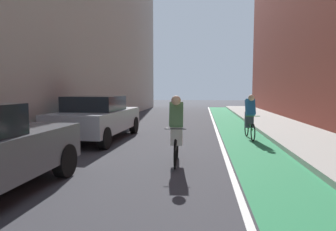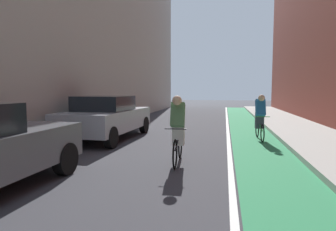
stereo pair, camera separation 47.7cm
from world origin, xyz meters
The scene contains 7 objects.
ground_plane centered at (0.00, 15.35, 0.00)m, with size 85.14×85.14×0.00m, color #38383D.
bike_lane_paint centered at (2.71, 17.35, 0.00)m, with size 1.60×38.70×0.00m, color #2D8451.
lane_divider_stripe centered at (1.81, 17.35, 0.00)m, with size 0.12×38.70×0.00m, color white.
sidewalk_right centered at (4.80, 17.35, 0.07)m, with size 2.58×38.70×0.14m, color #A8A59E.
parked_sedan_silver centered at (-2.46, 16.69, 0.79)m, with size 2.07×4.44×1.53m.
cyclist_trailing centered at (0.58, 13.69, 0.85)m, with size 0.48×1.72×1.61m.
cyclist_far centered at (2.88, 17.52, 0.84)m, with size 0.48×1.65×1.58m.
Camera 1 is at (1.18, 6.84, 1.74)m, focal length 31.35 mm.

